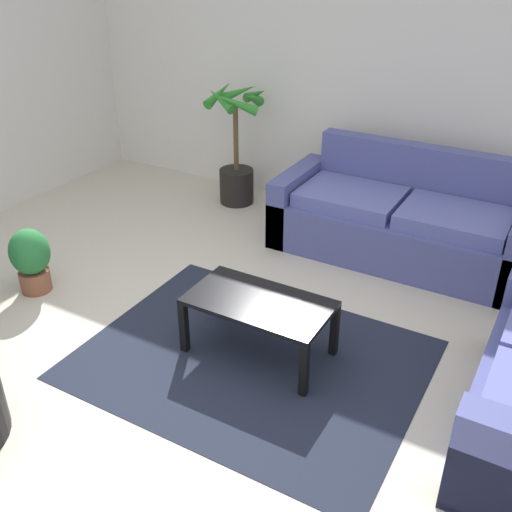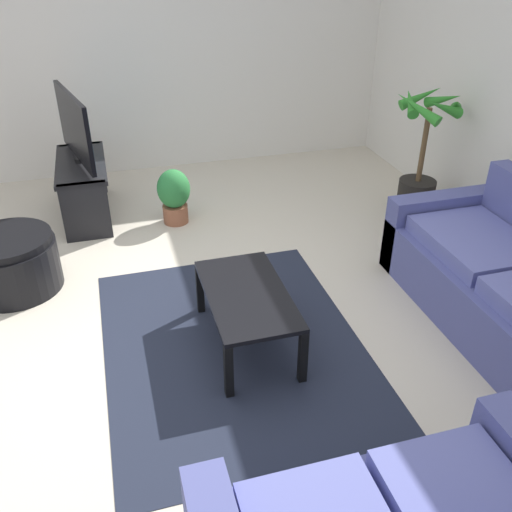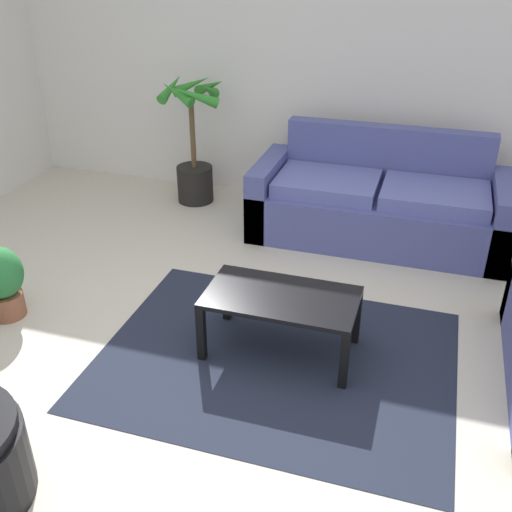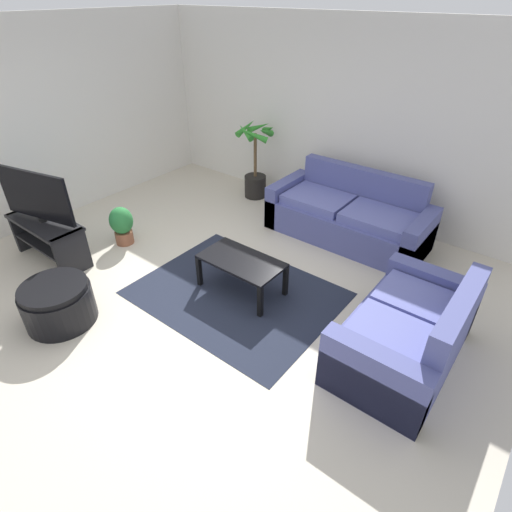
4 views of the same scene
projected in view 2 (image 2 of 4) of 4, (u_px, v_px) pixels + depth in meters
ground_plane at (172, 317)px, 4.02m from camera, size 6.60×6.60×0.00m
wall_left at (119, 48)px, 5.80m from camera, size 0.06×6.00×2.70m
tv_stand at (84, 181)px, 5.28m from camera, size 1.10×0.45×0.55m
tv at (75, 127)px, 5.01m from camera, size 1.06×0.29×0.64m
coffee_table at (247, 300)px, 3.59m from camera, size 0.94×0.52×0.42m
area_rug at (233, 345)px, 3.75m from camera, size 2.20×1.70×0.01m
potted_palm at (421, 166)px, 5.20m from camera, size 0.60×0.70×1.23m
potted_plant_small at (174, 194)px, 5.18m from camera, size 0.31×0.31×0.53m
ottoman at (12, 263)px, 4.24m from camera, size 0.70×0.70×0.45m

